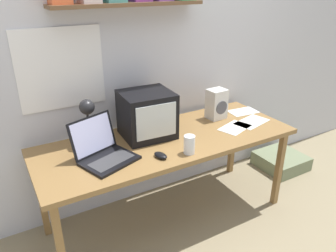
{
  "coord_description": "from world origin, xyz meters",
  "views": [
    {
      "loc": [
        -1.06,
        -1.84,
        1.77
      ],
      "look_at": [
        0.0,
        0.0,
        0.81
      ],
      "focal_mm": 35.0,
      "sensor_mm": 36.0,
      "label": 1
    }
  ],
  "objects": [
    {
      "name": "space_heater",
      "position": [
        0.54,
        0.14,
        0.83
      ],
      "size": [
        0.15,
        0.13,
        0.25
      ],
      "rotation": [
        0.0,
        0.0,
        0.06
      ],
      "color": "silver",
      "rests_on": "corner_desk"
    },
    {
      "name": "floor_cushion",
      "position": [
        1.39,
        0.1,
        0.07
      ],
      "size": [
        0.43,
        0.43,
        0.14
      ],
      "color": "gray",
      "rests_on": "ground_plane"
    },
    {
      "name": "back_wall",
      "position": [
        -0.01,
        0.43,
        1.31
      ],
      "size": [
        5.6,
        0.24,
        2.6
      ],
      "color": "silver",
      "rests_on": "ground_plane"
    },
    {
      "name": "loose_paper_near_laptop",
      "position": [
        0.73,
        -0.08,
        0.71
      ],
      "size": [
        0.32,
        0.23,
        0.0
      ],
      "rotation": [
        0.0,
        0.0,
        0.25
      ],
      "color": "silver",
      "rests_on": "corner_desk"
    },
    {
      "name": "juice_glass",
      "position": [
        0.01,
        -0.26,
        0.77
      ],
      "size": [
        0.07,
        0.07,
        0.13
      ],
      "color": "white",
      "rests_on": "corner_desk"
    },
    {
      "name": "crt_monitor",
      "position": [
        -0.1,
        0.12,
        0.88
      ],
      "size": [
        0.38,
        0.35,
        0.33
      ],
      "rotation": [
        0.0,
        0.0,
        -0.06
      ],
      "color": "black",
      "rests_on": "corner_desk"
    },
    {
      "name": "printed_handout",
      "position": [
        0.54,
        -0.1,
        0.71
      ],
      "size": [
        0.29,
        0.24,
        0.0
      ],
      "rotation": [
        0.0,
        0.0,
        0.33
      ],
      "color": "white",
      "rests_on": "corner_desk"
    },
    {
      "name": "ground_plane",
      "position": [
        0.0,
        0.0,
        0.0
      ],
      "size": [
        12.0,
        12.0,
        0.0
      ],
      "primitive_type": "plane",
      "color": "gray"
    },
    {
      "name": "computer_mouse",
      "position": [
        -0.18,
        -0.22,
        0.73
      ],
      "size": [
        0.08,
        0.12,
        0.03
      ],
      "rotation": [
        0.0,
        0.0,
        0.24
      ],
      "color": "black",
      "rests_on": "corner_desk"
    },
    {
      "name": "corner_desk",
      "position": [
        0.0,
        0.0,
        0.66
      ],
      "size": [
        1.89,
        0.71,
        0.71
      ],
      "color": "olive",
      "rests_on": "ground_plane"
    },
    {
      "name": "open_notebook",
      "position": [
        0.83,
        0.13,
        0.71
      ],
      "size": [
        0.26,
        0.18,
        0.0
      ],
      "rotation": [
        0.0,
        0.0,
        -0.09
      ],
      "color": "silver",
      "rests_on": "corner_desk"
    },
    {
      "name": "laptop",
      "position": [
        -0.51,
        -0.04,
        0.78
      ],
      "size": [
        0.41,
        0.4,
        0.26
      ],
      "rotation": [
        0.0,
        0.0,
        0.34
      ],
      "color": "black",
      "rests_on": "corner_desk"
    },
    {
      "name": "desk_lamp",
      "position": [
        -0.51,
        0.2,
        0.95
      ],
      "size": [
        0.12,
        0.17,
        0.33
      ],
      "rotation": [
        0.0,
        0.0,
        -0.23
      ],
      "color": "#232326",
      "rests_on": "corner_desk"
    }
  ]
}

